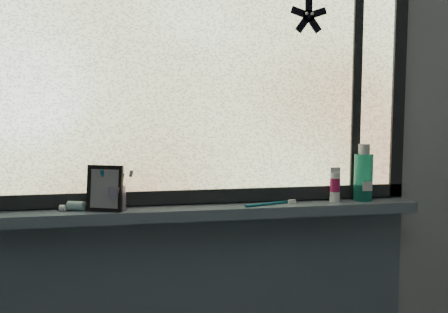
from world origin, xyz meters
name	(u,v)px	position (x,y,z in m)	size (l,w,h in m)	color
wall_back	(202,142)	(0.00, 1.30, 1.25)	(3.00, 0.01, 2.50)	#9EA3A8
windowsill	(205,212)	(0.00, 1.23, 1.00)	(1.62, 0.14, 0.04)	slate
window_pane	(202,66)	(0.00, 1.28, 1.53)	(1.50, 0.01, 1.00)	silver
frame_bottom	(203,196)	(0.00, 1.28, 1.05)	(1.60, 0.03, 0.05)	black
frame_right	(398,69)	(0.78, 1.28, 1.53)	(0.05, 0.03, 1.10)	black
frame_mullion	(356,68)	(0.60, 1.28, 1.53)	(0.04, 0.03, 1.00)	black
starfish_sticker	(309,16)	(0.40, 1.27, 1.72)	(0.15, 0.02, 0.15)	black
vanity_mirror	(105,188)	(-0.35, 1.21, 1.10)	(0.13, 0.06, 0.16)	black
toothpaste_tube	(82,206)	(-0.43, 1.24, 1.04)	(0.19, 0.04, 0.03)	silver
toothbrush_cup	(117,198)	(-0.31, 1.21, 1.06)	(0.07, 0.07, 0.09)	#C0A7DD
toothbrush_lying	(267,203)	(0.23, 1.21, 1.03)	(0.22, 0.02, 0.01)	#0B5268
mouthwash_bottle	(363,172)	(0.62, 1.24, 1.13)	(0.07, 0.07, 0.18)	#1C947A
cream_tube	(335,183)	(0.50, 1.23, 1.09)	(0.04, 0.04, 0.09)	silver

